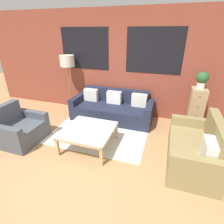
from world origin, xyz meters
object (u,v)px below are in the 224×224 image
(floor_lamp, at_px, (67,63))
(drawer_cabinet, at_px, (196,108))
(armchair_corner, at_px, (20,129))
(coffee_table, at_px, (88,131))
(potted_plant, at_px, (202,79))
(couch_dark, at_px, (113,109))
(settee_vintage, at_px, (195,150))

(floor_lamp, relative_size, drawer_cabinet, 1.61)
(armchair_corner, bearing_deg, drawer_cabinet, 26.91)
(coffee_table, distance_m, floor_lamp, 2.32)
(floor_lamp, relative_size, potted_plant, 4.17)
(drawer_cabinet, bearing_deg, potted_plant, 90.00)
(drawer_cabinet, bearing_deg, couch_dark, -174.52)
(floor_lamp, xyz_separation_m, drawer_cabinet, (3.50, 0.04, -0.92))
(couch_dark, height_order, floor_lamp, floor_lamp)
(armchair_corner, relative_size, potted_plant, 2.35)
(coffee_table, xyz_separation_m, floor_lamp, (-1.33, 1.58, 1.07))
(coffee_table, relative_size, floor_lamp, 0.61)
(couch_dark, xyz_separation_m, settee_vintage, (2.00, -1.31, 0.03))
(couch_dark, bearing_deg, drawer_cabinet, 5.48)
(couch_dark, distance_m, settee_vintage, 2.39)
(couch_dark, bearing_deg, armchair_corner, -133.64)
(armchair_corner, bearing_deg, potted_plant, 26.92)
(potted_plant, bearing_deg, drawer_cabinet, -90.00)
(armchair_corner, height_order, drawer_cabinet, drawer_cabinet)
(drawer_cabinet, distance_m, potted_plant, 0.73)
(settee_vintage, relative_size, potted_plant, 3.77)
(settee_vintage, height_order, potted_plant, potted_plant)
(settee_vintage, height_order, drawer_cabinet, drawer_cabinet)
(couch_dark, bearing_deg, settee_vintage, -33.19)
(couch_dark, distance_m, floor_lamp, 1.81)
(settee_vintage, height_order, floor_lamp, floor_lamp)
(settee_vintage, height_order, coffee_table, settee_vintage)
(floor_lamp, xyz_separation_m, potted_plant, (3.50, 0.04, -0.19))
(armchair_corner, bearing_deg, floor_lamp, 83.23)
(coffee_table, height_order, drawer_cabinet, drawer_cabinet)
(floor_lamp, bearing_deg, couch_dark, -6.55)
(drawer_cabinet, bearing_deg, coffee_table, -143.19)
(settee_vintage, xyz_separation_m, drawer_cabinet, (0.11, 1.51, 0.20))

